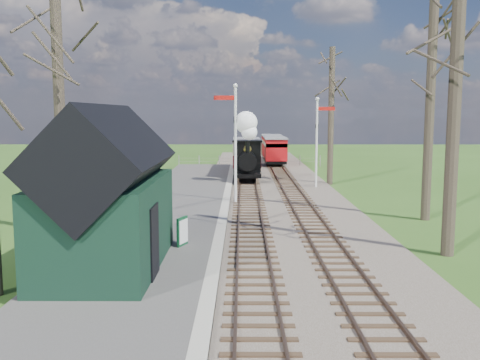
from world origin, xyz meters
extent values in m
plane|color=#30551A|center=(0.00, 0.00, 0.00)|extent=(140.00, 140.00, 0.00)
ellipsoid|color=#385B23|center=(-25.00, 60.00, -14.76)|extent=(57.60, 36.00, 16.20)
ellipsoid|color=#385B23|center=(10.00, 65.00, -18.04)|extent=(70.40, 44.00, 19.80)
ellipsoid|color=#385B23|center=(-8.00, 70.00, -16.40)|extent=(64.00, 40.00, 18.00)
cube|color=brown|center=(1.30, 22.00, 0.05)|extent=(8.00, 60.00, 0.10)
cube|color=brown|center=(-0.50, 22.00, 0.14)|extent=(0.07, 60.00, 0.12)
cube|color=brown|center=(0.50, 22.00, 0.14)|extent=(0.07, 60.00, 0.12)
cube|color=#38281C|center=(0.00, 22.00, 0.10)|extent=(1.60, 60.00, 0.09)
cube|color=brown|center=(2.10, 22.00, 0.14)|extent=(0.07, 60.00, 0.12)
cube|color=brown|center=(3.10, 22.00, 0.14)|extent=(0.07, 60.00, 0.12)
cube|color=#38281C|center=(2.60, 22.00, 0.10)|extent=(1.60, 60.00, 0.09)
cube|color=#474442|center=(-3.50, 14.00, 0.10)|extent=(5.00, 44.00, 0.20)
cube|color=#B2AD9E|center=(-1.20, 14.00, 0.10)|extent=(0.40, 44.00, 0.21)
cube|color=black|center=(-4.30, 4.00, 1.50)|extent=(3.00, 6.00, 2.60)
cube|color=black|center=(-4.30, 4.00, 3.35)|extent=(3.25, 6.30, 3.25)
cube|color=black|center=(-2.78, 3.00, 1.20)|extent=(0.06, 1.20, 2.00)
cylinder|color=silver|center=(-0.70, 16.00, 3.00)|extent=(0.14, 0.14, 6.00)
sphere|color=silver|center=(-0.70, 16.00, 6.10)|extent=(0.24, 0.24, 0.24)
cube|color=#B7140F|center=(-1.25, 16.00, 5.50)|extent=(1.10, 0.08, 0.22)
cube|color=black|center=(-0.70, 16.00, 4.40)|extent=(0.18, 0.06, 0.30)
cylinder|color=silver|center=(4.30, 22.00, 2.75)|extent=(0.14, 0.14, 5.50)
sphere|color=silver|center=(4.30, 22.00, 5.60)|extent=(0.24, 0.24, 0.24)
cube|color=#B7140F|center=(4.85, 22.00, 5.00)|extent=(1.10, 0.08, 0.22)
cube|color=black|center=(4.30, 22.00, 3.90)|extent=(0.18, 0.06, 0.30)
cylinder|color=#382D23|center=(-7.30, 9.00, 5.50)|extent=(0.41, 0.41, 11.00)
cylinder|color=#382D23|center=(6.50, 6.00, 6.00)|extent=(0.42, 0.42, 12.00)
cylinder|color=#382D23|center=(7.80, 12.00, 5.00)|extent=(0.40, 0.40, 10.00)
cylinder|color=#382D23|center=(5.50, 24.00, 4.50)|extent=(0.39, 0.39, 9.00)
cube|color=slate|center=(0.30, 36.00, 0.75)|extent=(12.60, 0.02, 0.01)
cube|color=slate|center=(0.30, 36.00, 0.45)|extent=(12.60, 0.02, 0.02)
cylinder|color=slate|center=(0.30, 36.00, 0.50)|extent=(0.08, 0.08, 1.00)
cube|color=black|center=(0.00, 24.88, 0.67)|extent=(1.76, 4.14, 0.26)
cylinder|color=black|center=(0.00, 24.26, 1.60)|extent=(1.14, 2.69, 1.14)
cube|color=black|center=(0.00, 26.12, 1.70)|extent=(1.86, 1.66, 2.07)
cylinder|color=black|center=(0.00, 23.22, 2.53)|extent=(0.29, 0.29, 0.83)
sphere|color=#AF8733|center=(0.00, 24.57, 2.32)|extent=(0.54, 0.54, 0.54)
sphere|color=white|center=(0.10, 23.22, 3.51)|extent=(1.04, 1.04, 1.04)
sphere|color=white|center=(-0.10, 23.32, 4.13)|extent=(1.45, 1.45, 1.45)
cylinder|color=black|center=(-0.50, 23.63, 0.53)|extent=(0.10, 0.66, 0.66)
cylinder|color=black|center=(0.50, 23.63, 0.53)|extent=(0.10, 0.66, 0.66)
cube|color=black|center=(0.00, 30.88, 0.56)|extent=(1.97, 7.25, 0.31)
cube|color=#541317|center=(0.00, 30.88, 1.18)|extent=(2.07, 7.25, 0.93)
cube|color=beige|center=(0.00, 30.88, 2.12)|extent=(2.07, 7.25, 0.93)
cube|color=slate|center=(0.00, 30.88, 2.63)|extent=(2.17, 7.46, 0.12)
cube|color=black|center=(2.60, 36.48, 0.53)|extent=(1.77, 4.66, 0.28)
cube|color=#A70D11|center=(2.60, 36.48, 1.08)|extent=(1.86, 4.66, 0.84)
cube|color=beige|center=(2.60, 36.48, 1.92)|extent=(1.86, 4.66, 0.84)
cube|color=slate|center=(2.60, 36.48, 2.39)|extent=(1.96, 4.84, 0.11)
cube|color=black|center=(2.60, 41.98, 0.53)|extent=(1.77, 4.66, 0.28)
cube|color=#A70D11|center=(2.60, 41.98, 1.08)|extent=(1.86, 4.66, 0.84)
cube|color=beige|center=(2.60, 41.98, 1.92)|extent=(1.86, 4.66, 0.84)
cube|color=slate|center=(2.60, 41.98, 2.39)|extent=(1.96, 4.84, 0.11)
cube|color=#0D4022|center=(-2.41, 6.51, 0.70)|extent=(0.32, 0.66, 0.99)
cube|color=silver|center=(-2.36, 6.49, 0.70)|extent=(0.23, 0.55, 0.81)
cube|color=#4E311C|center=(-3.19, 6.22, 0.41)|extent=(0.60, 1.32, 0.05)
cube|color=#4E311C|center=(-3.35, 6.25, 0.66)|extent=(0.29, 1.26, 0.55)
cube|color=#4E311C|center=(-3.05, 5.67, 0.29)|extent=(0.05, 0.05, 0.18)
cube|color=#4E311C|center=(-3.32, 6.76, 0.29)|extent=(0.05, 0.05, 0.18)
imported|color=black|center=(-2.98, 6.52, 0.96)|extent=(0.41, 0.58, 1.51)
camera|label=1|loc=(-0.36, -11.43, 4.71)|focal=40.00mm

